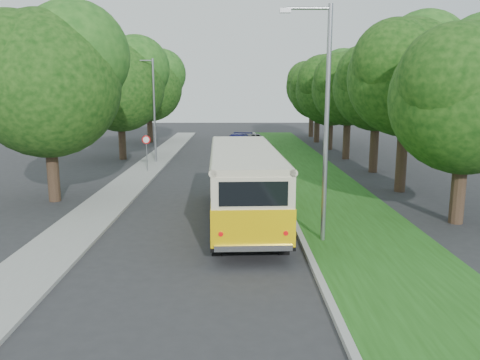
{
  "coord_description": "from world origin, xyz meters",
  "views": [
    {
      "loc": [
        1.24,
        -18.15,
        5.27
      ],
      "look_at": [
        1.44,
        1.5,
        1.5
      ],
      "focal_mm": 35.0,
      "sensor_mm": 36.0,
      "label": 1
    }
  ],
  "objects_px": {
    "car_silver": "(248,172)",
    "car_white": "(235,150)",
    "car_grey": "(254,141)",
    "lamppost_near": "(324,118)",
    "vintage_bus": "(244,185)",
    "car_blue": "(237,142)",
    "lamppost_far": "(153,107)"
  },
  "relations": [
    {
      "from": "car_silver",
      "to": "car_white",
      "type": "height_order",
      "value": "car_silver"
    },
    {
      "from": "car_grey",
      "to": "lamppost_near",
      "type": "bearing_deg",
      "value": -94.39
    },
    {
      "from": "vintage_bus",
      "to": "car_white",
      "type": "xyz_separation_m",
      "value": [
        -0.33,
        18.5,
        -0.92
      ]
    },
    {
      "from": "car_blue",
      "to": "vintage_bus",
      "type": "bearing_deg",
      "value": -76.01
    },
    {
      "from": "vintage_bus",
      "to": "car_silver",
      "type": "relative_size",
      "value": 2.48
    },
    {
      "from": "car_white",
      "to": "car_blue",
      "type": "height_order",
      "value": "car_blue"
    },
    {
      "from": "car_silver",
      "to": "car_blue",
      "type": "bearing_deg",
      "value": 99.59
    },
    {
      "from": "car_white",
      "to": "car_silver",
      "type": "bearing_deg",
      "value": -66.56
    },
    {
      "from": "vintage_bus",
      "to": "lamppost_far",
      "type": "bearing_deg",
      "value": 109.74
    },
    {
      "from": "lamppost_near",
      "to": "lamppost_far",
      "type": "distance_m",
      "value": 20.53
    },
    {
      "from": "lamppost_far",
      "to": "car_grey",
      "type": "height_order",
      "value": "lamppost_far"
    },
    {
      "from": "lamppost_near",
      "to": "car_blue",
      "type": "xyz_separation_m",
      "value": [
        -2.79,
        25.69,
        -3.63
      ]
    },
    {
      "from": "lamppost_far",
      "to": "car_silver",
      "type": "xyz_separation_m",
      "value": [
        6.65,
        -7.8,
        -3.41
      ]
    },
    {
      "from": "vintage_bus",
      "to": "car_grey",
      "type": "bearing_deg",
      "value": 84.67
    },
    {
      "from": "lamppost_far",
      "to": "car_silver",
      "type": "relative_size",
      "value": 1.8
    },
    {
      "from": "lamppost_far",
      "to": "car_blue",
      "type": "xyz_separation_m",
      "value": [
        6.12,
        7.19,
        -3.38
      ]
    },
    {
      "from": "vintage_bus",
      "to": "car_silver",
      "type": "height_order",
      "value": "vintage_bus"
    },
    {
      "from": "vintage_bus",
      "to": "car_silver",
      "type": "xyz_separation_m",
      "value": [
        0.36,
        7.93,
        -0.82
      ]
    },
    {
      "from": "car_silver",
      "to": "car_grey",
      "type": "xyz_separation_m",
      "value": [
        1.05,
        16.71,
        -0.04
      ]
    },
    {
      "from": "lamppost_far",
      "to": "car_blue",
      "type": "bearing_deg",
      "value": 49.58
    },
    {
      "from": "lamppost_near",
      "to": "car_grey",
      "type": "relative_size",
      "value": 1.67
    },
    {
      "from": "lamppost_far",
      "to": "car_white",
      "type": "xyz_separation_m",
      "value": [
        5.96,
        2.77,
        -3.51
      ]
    },
    {
      "from": "lamppost_near",
      "to": "car_white",
      "type": "xyz_separation_m",
      "value": [
        -2.94,
        21.27,
        -3.76
      ]
    },
    {
      "from": "lamppost_far",
      "to": "vintage_bus",
      "type": "relative_size",
      "value": 0.73
    },
    {
      "from": "car_silver",
      "to": "car_white",
      "type": "bearing_deg",
      "value": 101.28
    },
    {
      "from": "lamppost_far",
      "to": "car_grey",
      "type": "relative_size",
      "value": 1.56
    },
    {
      "from": "vintage_bus",
      "to": "car_grey",
      "type": "height_order",
      "value": "vintage_bus"
    },
    {
      "from": "car_blue",
      "to": "car_grey",
      "type": "height_order",
      "value": "car_blue"
    },
    {
      "from": "car_silver",
      "to": "car_blue",
      "type": "relative_size",
      "value": 0.82
    },
    {
      "from": "lamppost_near",
      "to": "lamppost_far",
      "type": "height_order",
      "value": "lamppost_near"
    },
    {
      "from": "car_silver",
      "to": "car_grey",
      "type": "distance_m",
      "value": 16.75
    },
    {
      "from": "car_blue",
      "to": "car_white",
      "type": "bearing_deg",
      "value": -78.46
    }
  ]
}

